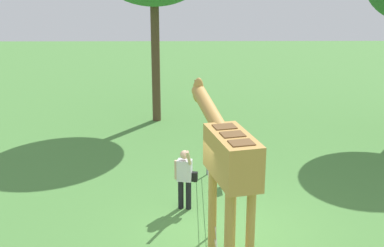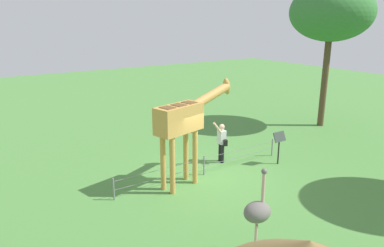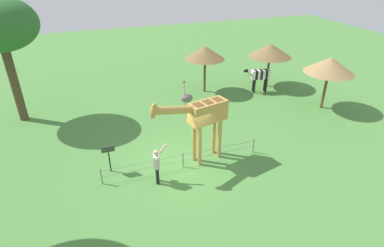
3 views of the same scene
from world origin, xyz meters
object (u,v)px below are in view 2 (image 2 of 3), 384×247
object	(u,v)px
visitor	(222,141)
info_sign	(279,141)
ostrich	(257,212)
giraffe	(185,121)
tree_northeast	(331,13)

from	to	relation	value
visitor	info_sign	world-z (taller)	visitor
ostrich	info_sign	size ratio (longest dim) A/B	1.70
giraffe	visitor	size ratio (longest dim) A/B	2.07
ostrich	giraffe	bearing A→B (deg)	80.22
ostrich	tree_northeast	world-z (taller)	tree_northeast
visitor	ostrich	bearing A→B (deg)	-120.13
visitor	ostrich	size ratio (longest dim) A/B	0.77
giraffe	tree_northeast	world-z (taller)	tree_northeast
visitor	info_sign	distance (m)	2.25
visitor	giraffe	bearing A→B (deg)	-159.10
giraffe	info_sign	xyz separation A→B (m)	(4.02, -0.54, -1.32)
giraffe	info_sign	bearing A→B (deg)	-7.67
ostrich	tree_northeast	bearing A→B (deg)	30.67
giraffe	tree_northeast	xyz separation A→B (m)	(9.95, 2.01, 3.56)
visitor	info_sign	xyz separation A→B (m)	(1.75, -1.41, 0.05)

